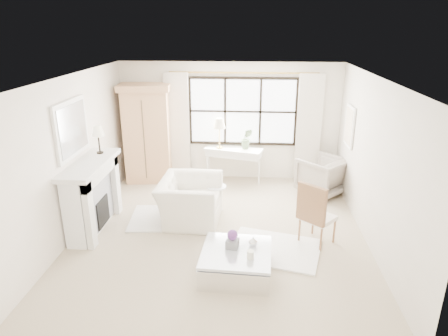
{
  "coord_description": "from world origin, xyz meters",
  "views": [
    {
      "loc": [
        0.53,
        -6.24,
        3.48
      ],
      "look_at": [
        0.06,
        0.2,
        1.14
      ],
      "focal_mm": 32.0,
      "sensor_mm": 36.0,
      "label": 1
    }
  ],
  "objects_px": {
    "club_armchair": "(190,200)",
    "coffee_table": "(236,262)",
    "console_table": "(234,165)",
    "armoire": "(147,133)"
  },
  "relations": [
    {
      "from": "club_armchair",
      "to": "coffee_table",
      "type": "relative_size",
      "value": 1.18
    },
    {
      "from": "console_table",
      "to": "club_armchair",
      "type": "xyz_separation_m",
      "value": [
        -0.71,
        -2.02,
        0.0
      ]
    },
    {
      "from": "armoire",
      "to": "console_table",
      "type": "bearing_deg",
      "value": -3.88
    },
    {
      "from": "armoire",
      "to": "console_table",
      "type": "distance_m",
      "value": 2.1
    },
    {
      "from": "club_armchair",
      "to": "console_table",
      "type": "bearing_deg",
      "value": -16.85
    },
    {
      "from": "armoire",
      "to": "coffee_table",
      "type": "xyz_separation_m",
      "value": [
        2.2,
        -3.61,
        -0.96
      ]
    },
    {
      "from": "coffee_table",
      "to": "club_armchair",
      "type": "bearing_deg",
      "value": 122.31
    },
    {
      "from": "console_table",
      "to": "coffee_table",
      "type": "height_order",
      "value": "console_table"
    },
    {
      "from": "console_table",
      "to": "coffee_table",
      "type": "xyz_separation_m",
      "value": [
        0.23,
        -3.67,
        -0.22
      ]
    },
    {
      "from": "console_table",
      "to": "coffee_table",
      "type": "relative_size",
      "value": 1.31
    }
  ]
}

